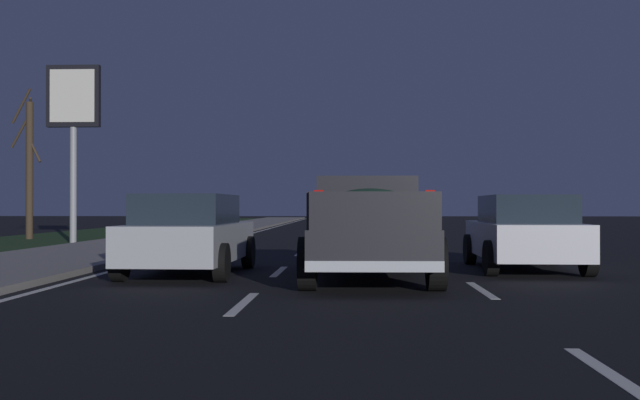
{
  "coord_description": "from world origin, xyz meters",
  "views": [
    {
      "loc": [
        -0.78,
        0.26,
        1.32
      ],
      "look_at": [
        15.31,
        0.96,
        1.45
      ],
      "focal_mm": 42.65,
      "sensor_mm": 36.0,
      "label": 1
    }
  ],
  "objects": [
    {
      "name": "sedan_white",
      "position": [
        15.02,
        -3.26,
        0.78
      ],
      "size": [
        4.44,
        2.08,
        1.54
      ],
      "color": "silver",
      "rests_on": "ground"
    },
    {
      "name": "grass_verge",
      "position": [
        27.0,
        12.45,
        0.0
      ],
      "size": [
        108.0,
        6.0,
        0.01
      ],
      "primitive_type": "cube",
      "color": "#1E3819",
      "rests_on": "ground"
    },
    {
      "name": "gas_price_sign",
      "position": [
        25.74,
        10.19,
        4.72
      ],
      "size": [
        0.27,
        1.9,
        6.33
      ],
      "color": "#99999E",
      "rests_on": "ground"
    },
    {
      "name": "lane_markings",
      "position": [
        30.01,
        3.14,
        0.0
      ],
      "size": [
        109.11,
        7.04,
        0.01
      ],
      "color": "silver",
      "rests_on": "ground"
    },
    {
      "name": "sedan_silver",
      "position": [
        13.71,
        3.41,
        0.78
      ],
      "size": [
        4.43,
        2.07,
        1.54
      ],
      "color": "#B2B5BA",
      "rests_on": "ground"
    },
    {
      "name": "bare_tree_far",
      "position": [
        29.1,
        13.24,
        2.98
      ],
      "size": [
        1.29,
        1.5,
        6.07
      ],
      "color": "#423323",
      "rests_on": "ground"
    },
    {
      "name": "ground",
      "position": [
        27.0,
        0.0,
        0.0
      ],
      "size": [
        144.0,
        144.0,
        0.0
      ],
      "primitive_type": "plane",
      "color": "black"
    },
    {
      "name": "pickup_truck",
      "position": [
        12.89,
        0.0,
        0.98
      ],
      "size": [
        5.45,
        2.34,
        1.87
      ],
      "color": "#232328",
      "rests_on": "ground"
    },
    {
      "name": "sidewalk_shoulder",
      "position": [
        27.0,
        7.45,
        0.06
      ],
      "size": [
        108.0,
        4.0,
        0.12
      ],
      "primitive_type": "cube",
      "color": "gray",
      "rests_on": "ground"
    }
  ]
}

